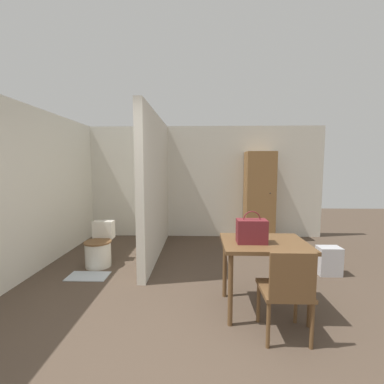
{
  "coord_description": "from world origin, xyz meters",
  "views": [
    {
      "loc": [
        0.11,
        -1.84,
        1.61
      ],
      "look_at": [
        -0.01,
        2.02,
        1.22
      ],
      "focal_mm": 24.0,
      "sensor_mm": 36.0,
      "label": 1
    }
  ],
  "objects_px": {
    "dining_table": "(264,251)",
    "wooden_cabinet": "(259,196)",
    "space_heater": "(329,261)",
    "wooden_chair": "(287,289)",
    "handbag": "(252,231)",
    "toilet": "(99,248)"
  },
  "relations": [
    {
      "from": "space_heater",
      "to": "wooden_cabinet",
      "type": "bearing_deg",
      "value": 109.51
    },
    {
      "from": "dining_table",
      "to": "wooden_cabinet",
      "type": "xyz_separation_m",
      "value": [
        0.58,
        2.79,
        0.28
      ]
    },
    {
      "from": "wooden_chair",
      "to": "wooden_cabinet",
      "type": "bearing_deg",
      "value": 81.53
    },
    {
      "from": "handbag",
      "to": "space_heater",
      "type": "distance_m",
      "value": 1.86
    },
    {
      "from": "space_heater",
      "to": "wooden_chair",
      "type": "bearing_deg",
      "value": -127.34
    },
    {
      "from": "space_heater",
      "to": "toilet",
      "type": "bearing_deg",
      "value": 175.67
    },
    {
      "from": "toilet",
      "to": "dining_table",
      "type": "bearing_deg",
      "value": -28.25
    },
    {
      "from": "dining_table",
      "to": "wooden_cabinet",
      "type": "relative_size",
      "value": 0.48
    },
    {
      "from": "toilet",
      "to": "wooden_cabinet",
      "type": "relative_size",
      "value": 0.36
    },
    {
      "from": "dining_table",
      "to": "wooden_chair",
      "type": "xyz_separation_m",
      "value": [
        0.09,
        -0.49,
        -0.19
      ]
    },
    {
      "from": "wooden_chair",
      "to": "toilet",
      "type": "distance_m",
      "value": 3.0
    },
    {
      "from": "wooden_cabinet",
      "to": "space_heater",
      "type": "bearing_deg",
      "value": -70.49
    },
    {
      "from": "wooden_chair",
      "to": "handbag",
      "type": "distance_m",
      "value": 0.66
    },
    {
      "from": "dining_table",
      "to": "space_heater",
      "type": "bearing_deg",
      "value": 39.07
    },
    {
      "from": "wooden_chair",
      "to": "wooden_cabinet",
      "type": "height_order",
      "value": "wooden_cabinet"
    },
    {
      "from": "toilet",
      "to": "space_heater",
      "type": "xyz_separation_m",
      "value": [
        3.56,
        -0.27,
        -0.07
      ]
    },
    {
      "from": "dining_table",
      "to": "handbag",
      "type": "bearing_deg",
      "value": -159.69
    },
    {
      "from": "wooden_chair",
      "to": "space_heater",
      "type": "height_order",
      "value": "wooden_chair"
    },
    {
      "from": "toilet",
      "to": "handbag",
      "type": "distance_m",
      "value": 2.63
    },
    {
      "from": "handbag",
      "to": "wooden_cabinet",
      "type": "xyz_separation_m",
      "value": [
        0.73,
        2.84,
        0.04
      ]
    },
    {
      "from": "dining_table",
      "to": "handbag",
      "type": "xyz_separation_m",
      "value": [
        -0.15,
        -0.06,
        0.24
      ]
    },
    {
      "from": "dining_table",
      "to": "wooden_cabinet",
      "type": "height_order",
      "value": "wooden_cabinet"
    }
  ]
}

